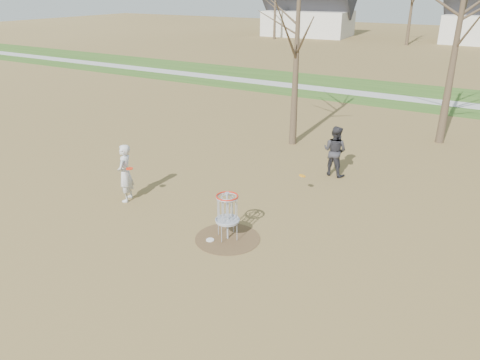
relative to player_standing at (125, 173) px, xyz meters
The scene contains 9 objects.
ground 4.24m from the player_standing, ahead, with size 160.00×160.00×0.00m, color brown.
green_band 20.98m from the player_standing, 78.70° to the left, with size 160.00×8.00×0.01m, color #2D5119.
footpath 20.00m from the player_standing, 78.14° to the left, with size 160.00×1.50×0.01m, color #9E9E99.
dirt_circle 4.23m from the player_standing, ahead, with size 1.80×1.80×0.01m, color #47331E.
player_standing is the anchor object (origin of this frame).
player_throwing 7.38m from the player_standing, 48.16° to the left, with size 0.89×0.70×1.84m, color #2C2B30.
disc_grounded 3.94m from the player_standing, 11.75° to the right, with size 0.22×0.22×0.02m, color silver.
discs_in_play 3.07m from the player_standing, 32.18° to the left, with size 4.59×3.53×0.54m.
disc_golf_basket 4.13m from the player_standing, ahead, with size 0.64×0.64×1.35m.
Camera 1 is at (6.04, -9.45, 6.45)m, focal length 35.00 mm.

